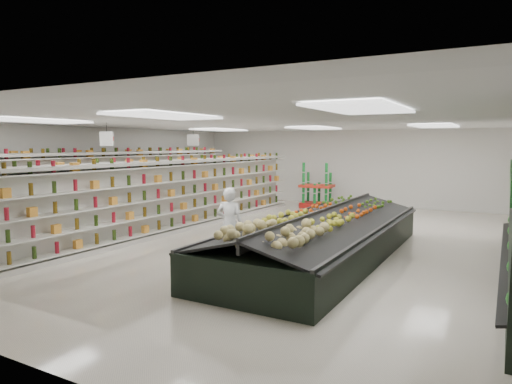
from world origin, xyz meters
The scene contains 12 objects.
floor centered at (0.00, 0.00, 0.00)m, with size 16.00×16.00×0.00m, color beige.
ceiling centered at (0.00, 0.00, 3.20)m, with size 14.00×16.00×0.02m, color white.
wall_back centered at (0.00, 8.00, 1.60)m, with size 14.00×0.02×3.20m, color white.
wall_left centered at (-7.00, 0.00, 1.60)m, with size 0.02×16.00×3.20m, color white.
aisle_sign_near centered at (-3.80, -2.00, 2.75)m, with size 0.52×0.06×0.75m.
aisle_sign_far centered at (-3.80, 2.00, 2.75)m, with size 0.52×0.06×0.75m.
gondola_left centered at (-6.14, -0.54, 1.07)m, with size 1.64×13.53×2.34m.
gondola_center centered at (-2.71, -0.05, 0.97)m, with size 1.23×12.27×2.12m.
produce_island centered at (2.44, -1.47, 0.52)m, with size 2.77×7.63×1.14m.
soda_endcap centered at (-0.76, 6.29, 0.82)m, with size 1.39×1.01×1.69m.
shopper_main centered at (0.74, -2.77, 0.83)m, with size 0.61×0.40×1.66m, color white.
shopper_background centered at (-2.80, 4.52, 0.83)m, with size 0.81×0.50×1.66m, color #9F7F62.
Camera 1 is at (6.07, -11.19, 2.60)m, focal length 32.00 mm.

